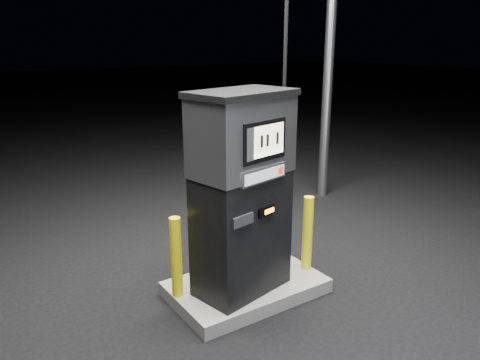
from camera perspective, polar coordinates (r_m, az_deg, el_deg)
ground at (r=5.23m, az=0.74°, el=-13.62°), size 80.00×80.00×0.00m
pump_island at (r=5.19m, az=0.75°, el=-12.91°), size 1.60×1.00×0.15m
fuel_dispenser at (r=4.60m, az=0.26°, el=-1.53°), size 1.18×0.80×4.24m
bollard_left at (r=4.75m, az=-7.78°, el=-9.31°), size 0.13×0.13×0.84m
bollard_right at (r=5.29m, az=8.22°, el=-6.42°), size 0.13×0.13×0.85m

